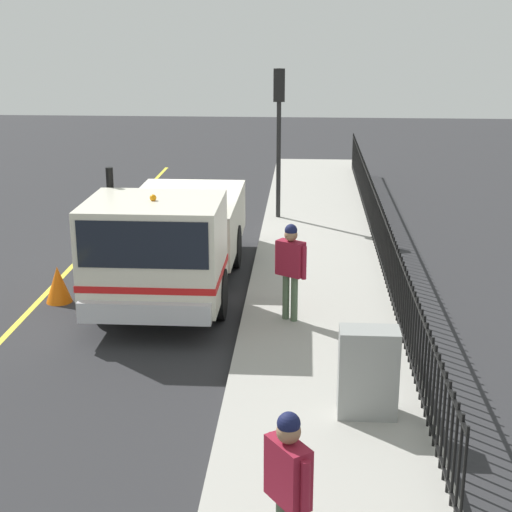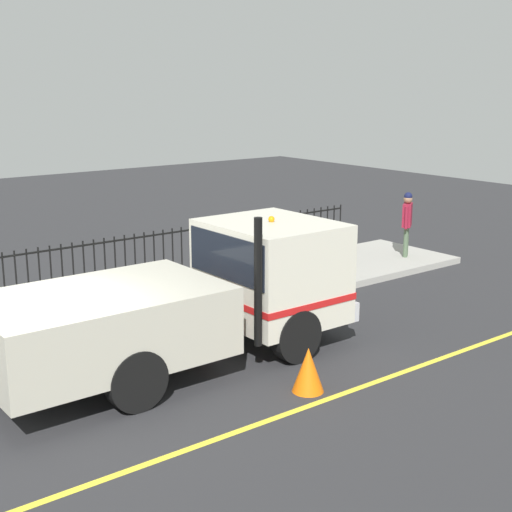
{
  "view_description": "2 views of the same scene",
  "coord_description": "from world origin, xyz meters",
  "px_view_note": "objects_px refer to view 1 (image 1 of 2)",
  "views": [
    {
      "loc": [
        2.77,
        -17.55,
        5.36
      ],
      "look_at": [
        1.87,
        -3.76,
        1.13
      ],
      "focal_mm": 54.29,
      "sensor_mm": 36.0,
      "label": 1
    },
    {
      "loc": [
        -10.04,
        3.81,
        4.82
      ],
      "look_at": [
        0.75,
        -4.57,
        1.53
      ],
      "focal_mm": 50.77,
      "sensor_mm": 36.0,
      "label": 2
    }
  ],
  "objects_px": {
    "pedestrian_distant": "(288,478)",
    "traffic_cone": "(58,284)",
    "work_truck": "(170,236)",
    "traffic_light_near": "(279,113)",
    "utility_cabinet": "(368,372)",
    "worker_standing": "(291,262)"
  },
  "relations": [
    {
      "from": "work_truck",
      "to": "worker_standing",
      "type": "relative_size",
      "value": 3.71
    },
    {
      "from": "worker_standing",
      "to": "traffic_cone",
      "type": "xyz_separation_m",
      "value": [
        -4.59,
        1.06,
        -0.89
      ]
    },
    {
      "from": "worker_standing",
      "to": "traffic_light_near",
      "type": "height_order",
      "value": "traffic_light_near"
    },
    {
      "from": "traffic_light_near",
      "to": "work_truck",
      "type": "bearing_deg",
      "value": 70.53
    },
    {
      "from": "pedestrian_distant",
      "to": "utility_cabinet",
      "type": "bearing_deg",
      "value": 127.68
    },
    {
      "from": "work_truck",
      "to": "pedestrian_distant",
      "type": "relative_size",
      "value": 3.73
    },
    {
      "from": "work_truck",
      "to": "worker_standing",
      "type": "distance_m",
      "value": 2.91
    },
    {
      "from": "worker_standing",
      "to": "pedestrian_distant",
      "type": "height_order",
      "value": "worker_standing"
    },
    {
      "from": "worker_standing",
      "to": "utility_cabinet",
      "type": "height_order",
      "value": "worker_standing"
    },
    {
      "from": "worker_standing",
      "to": "utility_cabinet",
      "type": "distance_m",
      "value": 3.65
    },
    {
      "from": "pedestrian_distant",
      "to": "traffic_cone",
      "type": "distance_m",
      "value": 9.16
    },
    {
      "from": "work_truck",
      "to": "traffic_cone",
      "type": "height_order",
      "value": "work_truck"
    },
    {
      "from": "pedestrian_distant",
      "to": "traffic_light_near",
      "type": "height_order",
      "value": "traffic_light_near"
    },
    {
      "from": "traffic_light_near",
      "to": "utility_cabinet",
      "type": "distance_m",
      "value": 11.37
    },
    {
      "from": "traffic_light_near",
      "to": "traffic_cone",
      "type": "bearing_deg",
      "value": 56.33
    },
    {
      "from": "work_truck",
      "to": "utility_cabinet",
      "type": "height_order",
      "value": "work_truck"
    },
    {
      "from": "work_truck",
      "to": "traffic_light_near",
      "type": "relative_size",
      "value": 1.66
    },
    {
      "from": "pedestrian_distant",
      "to": "traffic_light_near",
      "type": "relative_size",
      "value": 0.45
    },
    {
      "from": "work_truck",
      "to": "utility_cabinet",
      "type": "relative_size",
      "value": 5.27
    },
    {
      "from": "work_truck",
      "to": "pedestrian_distant",
      "type": "distance_m",
      "value": 8.72
    },
    {
      "from": "pedestrian_distant",
      "to": "traffic_cone",
      "type": "bearing_deg",
      "value": 175.79
    },
    {
      "from": "pedestrian_distant",
      "to": "utility_cabinet",
      "type": "relative_size",
      "value": 1.41
    }
  ]
}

